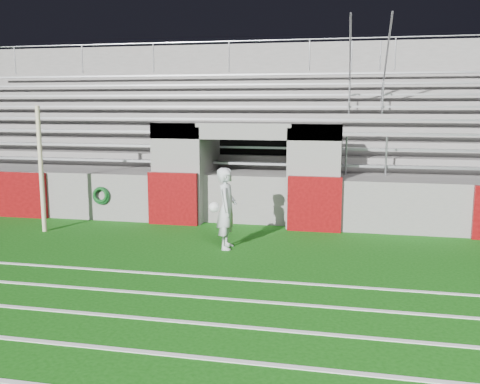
# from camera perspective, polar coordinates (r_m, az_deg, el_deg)

# --- Properties ---
(ground) EXTENTS (90.00, 90.00, 0.00)m
(ground) POSITION_cam_1_polar(r_m,az_deg,el_deg) (10.67, -3.09, -7.34)
(ground) COLOR #104F0D
(ground) RESTS_ON ground
(field_post) EXTENTS (0.11, 0.11, 3.03)m
(field_post) POSITION_cam_1_polar(r_m,az_deg,el_deg) (13.66, -20.46, 2.25)
(field_post) COLOR beige
(field_post) RESTS_ON ground
(stadium_structure) EXTENTS (26.00, 8.48, 5.42)m
(stadium_structure) POSITION_cam_1_polar(r_m,az_deg,el_deg) (18.10, 3.47, 4.33)
(stadium_structure) COLOR slate
(stadium_structure) RESTS_ON ground
(goalkeeper_with_ball) EXTENTS (0.59, 0.67, 1.74)m
(goalkeeper_with_ball) POSITION_cam_1_polar(r_m,az_deg,el_deg) (11.37, -1.46, -1.75)
(goalkeeper_with_ball) COLOR silver
(goalkeeper_with_ball) RESTS_ON ground
(hose_coil) EXTENTS (0.48, 0.13, 0.48)m
(hose_coil) POSITION_cam_1_polar(r_m,az_deg,el_deg) (14.53, -14.63, -0.36)
(hose_coil) COLOR #0C3E17
(hose_coil) RESTS_ON ground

